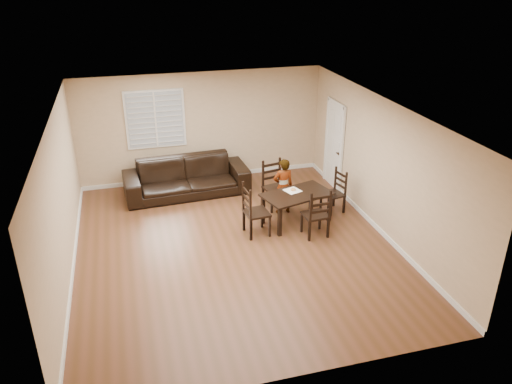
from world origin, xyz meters
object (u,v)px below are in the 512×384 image
chair_near (273,185)px  sofa (186,177)px  chair_left (250,213)px  donut (293,189)px  dining_table (297,197)px  child (283,186)px  chair_far (318,217)px  chair_right (337,192)px

chair_near → sofa: 2.12m
chair_near → sofa: bearing=134.9°
chair_left → donut: 1.15m
dining_table → chair_near: (-0.25, 0.90, -0.08)m
chair_near → child: bearing=-87.9°
chair_far → donut: (-0.21, 0.91, 0.22)m
child → sofa: child is taller
chair_near → sofa: size_ratio=0.38×
chair_left → chair_right: (2.12, 0.57, -0.06)m
chair_right → donut: 1.12m
chair_right → child: 1.23m
child → sofa: bearing=-42.6°
chair_near → chair_right: chair_near is taller
chair_left → child: bearing=-55.7°
chair_far → donut: 0.96m
chair_left → donut: bearing=-72.7°
chair_near → sofa: chair_near is taller
dining_table → chair_left: bearing=178.8°
chair_far → child: (-0.32, 1.25, 0.15)m
chair_near → chair_far: (0.43, -1.65, -0.02)m
chair_far → dining_table: bearing=-80.1°
chair_far → donut: chair_far is taller
dining_table → chair_near: bearing=89.6°
chair_near → chair_right: (1.30, -0.61, -0.06)m
chair_near → chair_left: bearing=-137.7°
chair_far → child: 1.30m
chair_near → chair_left: size_ratio=0.99×
chair_right → donut: chair_right is taller
chair_far → chair_right: bearing=-133.7°
chair_right → sofa: (-3.08, 1.74, -0.02)m
chair_far → chair_right: size_ratio=1.09×
dining_table → donut: bearing=83.7°
dining_table → chair_near: size_ratio=1.45×
dining_table → chair_far: 0.78m
donut → chair_right: bearing=7.0°
dining_table → sofa: (-2.03, 2.03, -0.15)m
dining_table → chair_left: chair_left is taller
sofa → child: bearing=-42.3°
dining_table → donut: 0.20m
child → donut: (0.11, -0.34, 0.06)m
child → chair_far: bearing=101.1°
dining_table → child: bearing=90.0°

